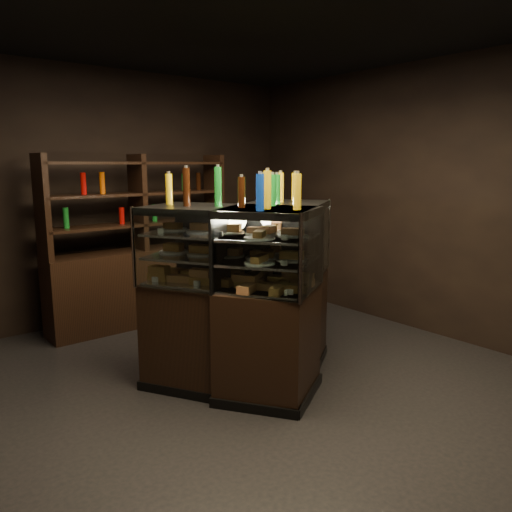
{
  "coord_description": "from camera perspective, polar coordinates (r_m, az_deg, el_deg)",
  "views": [
    {
      "loc": [
        -2.46,
        -3.33,
        1.9
      ],
      "look_at": [
        -0.05,
        -0.33,
        1.18
      ],
      "focal_mm": 35.0,
      "sensor_mm": 36.0,
      "label": 1
    }
  ],
  "objects": [
    {
      "name": "back_shelving",
      "position": [
        6.1,
        -13.0,
        -1.88
      ],
      "size": [
        2.21,
        0.45,
        2.0
      ],
      "rotation": [
        0.0,
        0.0,
        0.01
      ],
      "color": "black",
      "rests_on": "ground"
    },
    {
      "name": "potted_conifer",
      "position": [
        5.98,
        4.16,
        -2.96
      ],
      "size": [
        0.41,
        0.41,
        0.88
      ],
      "rotation": [
        0.0,
        0.0,
        0.14
      ],
      "color": "black",
      "rests_on": "ground"
    },
    {
      "name": "bottles_top",
      "position": [
        4.13,
        -0.25,
        7.72
      ],
      "size": [
        1.26,
        1.07,
        0.3
      ],
      "color": "#D8590A",
      "rests_on": "display_case"
    },
    {
      "name": "display_case",
      "position": [
        4.35,
        -0.23,
        -7.92
      ],
      "size": [
        1.89,
        1.6,
        1.56
      ],
      "rotation": [
        0.0,
        0.0,
        -0.22
      ],
      "color": "black",
      "rests_on": "ground"
    },
    {
      "name": "ground",
      "position": [
        4.55,
        -2.22,
        -14.08
      ],
      "size": [
        5.0,
        5.0,
        0.0
      ],
      "primitive_type": "plane",
      "color": "black",
      "rests_on": "ground"
    },
    {
      "name": "food_display",
      "position": [
        4.19,
        -0.21,
        0.65
      ],
      "size": [
        1.43,
        1.21,
        0.48
      ],
      "color": "#D79C4D",
      "rests_on": "display_case"
    },
    {
      "name": "room_shell",
      "position": [
        4.14,
        -2.42,
        11.15
      ],
      "size": [
        5.02,
        5.02,
        3.01
      ],
      "color": "black",
      "rests_on": "ground"
    }
  ]
}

